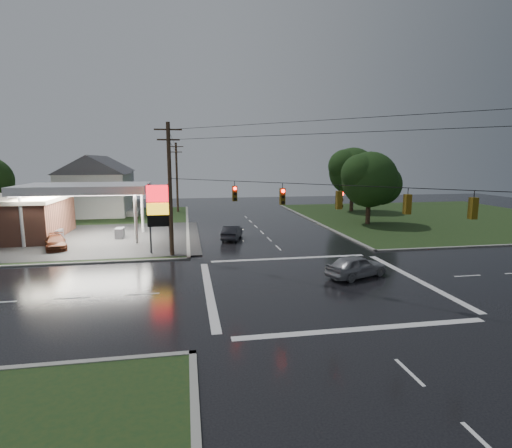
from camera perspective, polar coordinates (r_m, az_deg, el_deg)
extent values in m
plane|color=black|center=(26.56, 8.68, -8.52)|extent=(120.00, 120.00, 0.00)
cube|color=#193316|center=(53.59, -29.23, -0.54)|extent=(36.00, 36.00, 0.08)
cube|color=#193316|center=(61.07, 24.21, 0.90)|extent=(36.00, 36.00, 0.08)
cube|color=#2D2D2D|center=(44.26, -25.24, -2.01)|extent=(26.00, 18.00, 0.02)
cylinder|color=silver|center=(41.99, -30.47, 0.36)|extent=(0.30, 0.30, 5.00)
cylinder|color=silver|center=(39.60, -16.81, 0.79)|extent=(0.30, 0.30, 5.00)
cylinder|color=silver|center=(47.61, -28.00, 1.47)|extent=(0.30, 0.30, 5.00)
cylinder|color=silver|center=(45.51, -15.94, 1.89)|extent=(0.30, 0.30, 5.00)
cube|color=silver|center=(43.13, -23.14, 4.72)|extent=(12.00, 8.00, 0.80)
cube|color=white|center=(43.16, -23.11, 4.16)|extent=(11.40, 7.40, 0.04)
cube|color=#59595E|center=(44.46, -26.53, -1.45)|extent=(0.80, 1.60, 1.10)
cube|color=#59595E|center=(43.12, -18.87, -1.27)|extent=(0.80, 1.60, 1.10)
cylinder|color=#59595E|center=(34.92, -14.92, 0.61)|extent=(0.16, 0.16, 6.00)
cylinder|color=#59595E|center=(34.82, -12.30, 0.69)|extent=(0.16, 0.16, 6.00)
cube|color=red|center=(34.61, -13.75, 4.25)|extent=(2.00, 0.35, 1.40)
cube|color=yellow|center=(34.74, -13.67, 2.12)|extent=(2.00, 0.35, 1.00)
cube|color=black|center=(34.88, -13.61, 0.49)|extent=(2.00, 0.35, 1.00)
cylinder|color=#382619|center=(33.54, -12.17, 4.67)|extent=(0.32, 0.32, 11.00)
cube|color=#382619|center=(33.52, -12.46, 13.05)|extent=(2.20, 0.12, 0.12)
cube|color=#382619|center=(33.48, -12.41, 11.68)|extent=(1.80, 0.12, 0.12)
cylinder|color=#382619|center=(62.00, -11.24, 6.49)|extent=(0.32, 0.32, 10.50)
cube|color=#382619|center=(61.96, -11.37, 10.79)|extent=(2.20, 0.12, 0.12)
cube|color=#382619|center=(61.94, -11.35, 10.05)|extent=(1.80, 0.12, 0.12)
cube|color=#59470C|center=(28.99, -3.06, 4.37)|extent=(0.34, 0.34, 1.10)
cylinder|color=#FF0C07|center=(28.76, -3.02, 5.09)|extent=(0.22, 0.08, 0.22)
cube|color=#59470C|center=(26.70, 3.79, 3.95)|extent=(0.34, 0.34, 1.10)
cylinder|color=#FF0C07|center=(26.48, 3.90, 4.73)|extent=(0.22, 0.08, 0.22)
cube|color=#59470C|center=(24.87, 11.77, 3.38)|extent=(0.34, 0.34, 1.10)
cylinder|color=#FF0C07|center=(24.91, 12.23, 4.25)|extent=(0.08, 0.22, 0.22)
cube|color=#59470C|center=(23.58, 20.80, 2.66)|extent=(0.34, 0.34, 1.10)
cylinder|color=#FF0C07|center=(23.71, 20.61, 3.63)|extent=(0.22, 0.08, 0.22)
cube|color=#59470C|center=(23.01, 28.59, 1.98)|extent=(0.34, 0.34, 1.10)
cylinder|color=#FF0C07|center=(23.13, 28.36, 2.98)|extent=(0.22, 0.08, 0.22)
cube|color=silver|center=(61.47, -22.00, 3.87)|extent=(9.00, 8.00, 6.00)
cube|color=gray|center=(60.87, -16.97, 1.63)|extent=(1.60, 4.80, 0.80)
cube|color=silver|center=(73.40, -20.86, 4.71)|extent=(9.00, 8.00, 6.00)
cube|color=gray|center=(72.82, -16.64, 2.84)|extent=(1.60, 4.80, 0.80)
cylinder|color=black|center=(51.33, 15.76, 2.72)|extent=(0.56, 0.56, 5.04)
sphere|color=black|center=(51.09, 15.91, 6.13)|extent=(6.80, 6.80, 6.80)
sphere|color=black|center=(52.15, 17.42, 5.42)|extent=(5.10, 5.10, 5.10)
sphere|color=black|center=(50.11, 14.73, 6.95)|extent=(4.76, 4.76, 4.76)
cylinder|color=black|center=(63.40, 13.53, 4.25)|extent=(0.56, 0.56, 5.60)
sphere|color=black|center=(63.21, 13.64, 7.32)|extent=(7.20, 7.20, 7.20)
sphere|color=black|center=(64.25, 14.99, 6.67)|extent=(5.40, 5.40, 5.40)
sphere|color=black|center=(62.26, 12.59, 8.07)|extent=(5.04, 5.04, 5.04)
imported|color=black|center=(40.58, -3.45, -1.18)|extent=(2.73, 4.61, 1.44)
imported|color=gray|center=(28.49, 14.13, -5.85)|extent=(4.91, 3.36, 1.55)
imported|color=#622B16|center=(40.38, -26.70, -2.36)|extent=(3.01, 4.59, 1.24)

